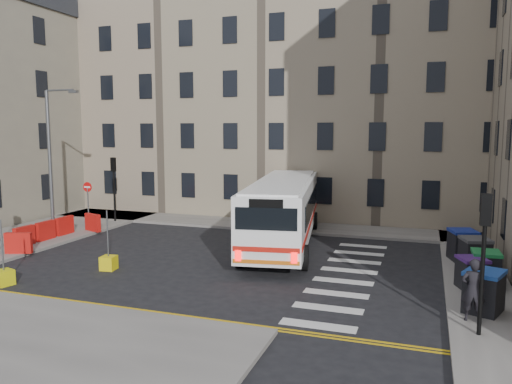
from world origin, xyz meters
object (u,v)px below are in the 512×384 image
Objects in this scene: wheelie_bin_b at (472,273)px; wheelie_bin_c at (485,268)px; wheelie_bin_e at (463,245)px; streetlamp at (50,160)px; bollard_chevron at (4,278)px; wheelie_bin_a at (484,291)px; wheelie_bin_d at (475,254)px; bollard_yellow at (109,263)px; bus at (283,209)px; pedestrian at (473,290)px.

wheelie_bin_c is at bearing 35.24° from wheelie_bin_b.
wheelie_bin_c is 3.61m from wheelie_bin_e.
bollard_chevron is (4.59, -8.00, -4.04)m from streetlamp.
streetlamp is at bearing -172.86° from wheelie_bin_a.
wheelie_bin_a is at bearing -104.42° from wheelie_bin_e.
streetlamp is 5.25× the size of wheelie_bin_a.
wheelie_bin_d is 1.59m from wheelie_bin_e.
bus is at bearing 48.76° from bollard_yellow.
bollard_yellow is at bearing 166.68° from wheelie_bin_b.
wheelie_bin_d is at bearing 17.16° from bollard_yellow.
wheelie_bin_c is at bearing 9.69° from bollard_yellow.
wheelie_bin_e reaches higher than wheelie_bin_b.
wheelie_bin_e is (-0.07, 4.34, 0.10)m from wheelie_bin_b.
wheelie_bin_e is at bearing -13.55° from bus.
wheelie_bin_b is at bearing -112.49° from wheelie_bin_d.
wheelie_bin_c is at bearing -99.48° from pedestrian.
bus reaches higher than wheelie_bin_a.
wheelie_bin_a is at bearing -107.67° from wheelie_bin_d.
wheelie_bin_d is at bearing 94.30° from wheelie_bin_c.
pedestrian is (-0.16, -7.73, 0.29)m from wheelie_bin_e.
wheelie_bin_b is at bearing -7.96° from streetlamp.
wheelie_bin_b is 3.43m from pedestrian.
bollard_yellow is 1.00× the size of bollard_chevron.
streetlamp is 9.53m from bollard_yellow.
bollard_chevron is at bearing -172.08° from wheelie_bin_d.
bollard_yellow is at bearing -178.89° from wheelie_bin_d.
wheelie_bin_d is (8.99, -2.14, -1.11)m from bus.
bus is 21.18× the size of bollard_yellow.
streetlamp is at bearing 172.39° from wheelie_bin_c.
bus is 10.05m from wheelie_bin_b.
wheelie_bin_c is 0.65× the size of pedestrian.
bus is 8.57× the size of wheelie_bin_d.
wheelie_bin_c is (9.20, -4.16, -1.15)m from bus.
bus is at bearing -43.72° from pedestrian.
wheelie_bin_b reaches higher than bollard_yellow.
wheelie_bin_c is (22.26, -2.26, -3.54)m from streetlamp.
bus is 8.43× the size of wheelie_bin_e.
bollard_chevron is at bearing -150.51° from wheelie_bin_a.
bus is 9.90× the size of wheelie_bin_c.
wheelie_bin_e is at bearing 113.16° from wheelie_bin_a.
wheelie_bin_d is (22.04, -0.24, -3.50)m from streetlamp.
wheelie_bin_d is at bearing 63.18° from wheelie_bin_b.
pedestrian reaches higher than wheelie_bin_e.
bus is at bearing 129.97° from wheelie_bin_b.
bollard_yellow is (-15.12, -2.58, -0.50)m from wheelie_bin_c.
bus reaches higher than wheelie_bin_d.
wheelie_bin_a is 1.05× the size of wheelie_bin_d.
wheelie_bin_b is at bearing 115.10° from wheelie_bin_a.
bollard_chevron is (-16.90, -1.56, -0.84)m from pedestrian.
wheelie_bin_e is 2.51× the size of bollard_yellow.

